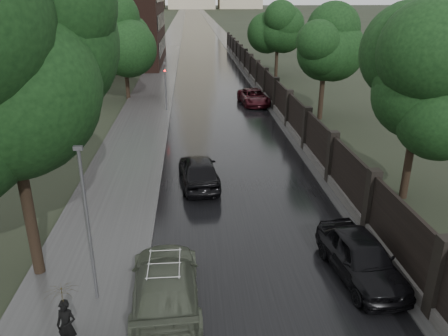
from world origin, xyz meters
TOP-DOWN VIEW (x-y plane):
  - ground at (0.00, 0.00)m, footprint 800.00×800.00m
  - road at (0.00, 190.00)m, footprint 8.00×420.00m
  - sidewalk_left at (-6.00, 190.00)m, footprint 4.00×420.00m
  - verge_right at (5.50, 190.00)m, footprint 3.00×420.00m
  - fence_right at (4.60, 32.01)m, footprint 0.45×75.72m
  - tree_left_near at (-7.60, 3.00)m, footprint 5.44×5.44m
  - tree_left_far at (-8.00, 30.00)m, footprint 4.25×4.25m
  - tree_right_a at (7.50, 8.00)m, footprint 4.08×4.08m
  - tree_right_b at (7.50, 22.00)m, footprint 4.08×4.08m
  - tree_right_c at (7.50, 40.00)m, footprint 4.08×4.08m
  - lamp_post at (-5.40, 1.50)m, footprint 0.25×0.12m
  - traffic_light at (-4.30, 24.99)m, footprint 0.16×0.32m
  - volga_sedan at (-3.25, 1.15)m, footprint 2.27×5.10m
  - hatchback_left at (-2.04, 10.21)m, footprint 2.21×4.66m
  - car_right_near at (3.19, 2.13)m, footprint 2.24×4.56m
  - car_right_far at (3.10, 27.04)m, footprint 2.58×4.89m
  - pedestrian_umbrella at (-5.71, -0.58)m, footprint 1.05×1.06m

SIDE VIEW (x-z plane):
  - ground at x=0.00m, z-range 0.00..0.00m
  - road at x=0.00m, z-range 0.00..0.02m
  - verge_right at x=5.50m, z-range 0.00..0.08m
  - sidewalk_left at x=-6.00m, z-range 0.00..0.16m
  - car_right_far at x=3.10m, z-range 0.00..1.31m
  - volga_sedan at x=-3.25m, z-range 0.00..1.45m
  - car_right_near at x=3.19m, z-range 0.00..1.50m
  - hatchback_left at x=-2.04m, z-range 0.00..1.54m
  - fence_right at x=4.60m, z-range -0.34..2.36m
  - pedestrian_umbrella at x=-5.71m, z-range 0.54..2.87m
  - traffic_light at x=-4.30m, z-range 0.40..4.40m
  - lamp_post at x=-5.40m, z-range 0.12..5.23m
  - tree_right_a at x=7.50m, z-range 1.44..8.46m
  - tree_right_b at x=7.50m, z-range 1.44..8.46m
  - tree_right_c at x=7.50m, z-range 1.44..8.46m
  - tree_left_far at x=-8.00m, z-range 1.55..8.94m
  - tree_left_near at x=-7.60m, z-range 1.84..11.00m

